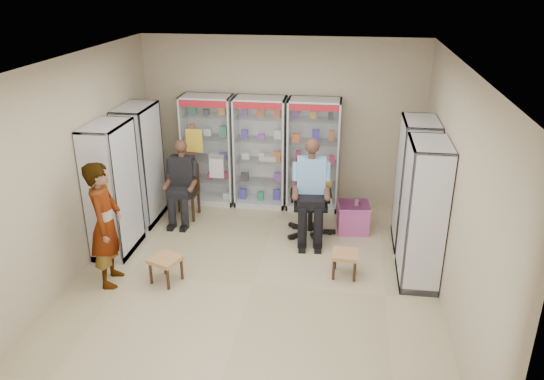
# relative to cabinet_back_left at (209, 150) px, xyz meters

# --- Properties ---
(floor) EXTENTS (6.00, 6.00, 0.00)m
(floor) POSITION_rel_cabinet_back_left_xyz_m (1.30, -2.73, -1.00)
(floor) COLOR tan
(floor) RESTS_ON ground
(room_shell) EXTENTS (5.02, 6.02, 3.01)m
(room_shell) POSITION_rel_cabinet_back_left_xyz_m (1.30, -2.73, 0.97)
(room_shell) COLOR tan
(room_shell) RESTS_ON ground
(cabinet_back_left) EXTENTS (0.90, 0.50, 2.00)m
(cabinet_back_left) POSITION_rel_cabinet_back_left_xyz_m (0.00, 0.00, 0.00)
(cabinet_back_left) COLOR silver
(cabinet_back_left) RESTS_ON floor
(cabinet_back_mid) EXTENTS (0.90, 0.50, 2.00)m
(cabinet_back_mid) POSITION_rel_cabinet_back_left_xyz_m (0.95, 0.00, 0.00)
(cabinet_back_mid) COLOR #A8AAAF
(cabinet_back_mid) RESTS_ON floor
(cabinet_back_right) EXTENTS (0.90, 0.50, 2.00)m
(cabinet_back_right) POSITION_rel_cabinet_back_left_xyz_m (1.90, 0.00, 0.00)
(cabinet_back_right) COLOR silver
(cabinet_back_right) RESTS_ON floor
(cabinet_right_far) EXTENTS (0.90, 0.50, 2.00)m
(cabinet_right_far) POSITION_rel_cabinet_back_left_xyz_m (3.53, -1.13, 0.00)
(cabinet_right_far) COLOR #AEB1B6
(cabinet_right_far) RESTS_ON floor
(cabinet_right_near) EXTENTS (0.90, 0.50, 2.00)m
(cabinet_right_near) POSITION_rel_cabinet_back_left_xyz_m (3.53, -2.23, 0.00)
(cabinet_right_near) COLOR #A0A2A7
(cabinet_right_near) RESTS_ON floor
(cabinet_left_far) EXTENTS (0.90, 0.50, 2.00)m
(cabinet_left_far) POSITION_rel_cabinet_back_left_xyz_m (-0.93, -0.93, 0.00)
(cabinet_left_far) COLOR silver
(cabinet_left_far) RESTS_ON floor
(cabinet_left_near) EXTENTS (0.90, 0.50, 2.00)m
(cabinet_left_near) POSITION_rel_cabinet_back_left_xyz_m (-0.93, -2.03, 0.00)
(cabinet_left_near) COLOR #A0A3A7
(cabinet_left_near) RESTS_ON floor
(wooden_chair) EXTENTS (0.42, 0.42, 0.94)m
(wooden_chair) POSITION_rel_cabinet_back_left_xyz_m (-0.25, -0.73, -0.53)
(wooden_chair) COLOR black
(wooden_chair) RESTS_ON floor
(seated_customer) EXTENTS (0.44, 0.60, 1.34)m
(seated_customer) POSITION_rel_cabinet_back_left_xyz_m (-0.25, -0.78, -0.33)
(seated_customer) COLOR black
(seated_customer) RESTS_ON floor
(office_chair) EXTENTS (0.72, 0.72, 1.22)m
(office_chair) POSITION_rel_cabinet_back_left_xyz_m (1.95, -1.08, -0.39)
(office_chair) COLOR black
(office_chair) RESTS_ON floor
(seated_shopkeeper) EXTENTS (0.57, 0.75, 1.55)m
(seated_shopkeeper) POSITION_rel_cabinet_back_left_xyz_m (1.95, -1.13, -0.22)
(seated_shopkeeper) COLOR #6F97DC
(seated_shopkeeper) RESTS_ON floor
(pink_trunk) EXTENTS (0.55, 0.53, 0.48)m
(pink_trunk) POSITION_rel_cabinet_back_left_xyz_m (2.64, -0.85, -0.76)
(pink_trunk) COLOR #C64F96
(pink_trunk) RESTS_ON floor
(tea_glass) EXTENTS (0.07, 0.07, 0.09)m
(tea_glass) POSITION_rel_cabinet_back_left_xyz_m (2.69, -0.88, -0.47)
(tea_glass) COLOR #5F1E08
(tea_glass) RESTS_ON pink_trunk
(woven_stool_a) EXTENTS (0.37, 0.37, 0.36)m
(woven_stool_a) POSITION_rel_cabinet_back_left_xyz_m (2.54, -2.29, -0.82)
(woven_stool_a) COLOR #9D6F42
(woven_stool_a) RESTS_ON floor
(woven_stool_b) EXTENTS (0.48, 0.48, 0.37)m
(woven_stool_b) POSITION_rel_cabinet_back_left_xyz_m (0.10, -2.81, -0.81)
(woven_stool_b) COLOR #A78946
(woven_stool_b) RESTS_ON floor
(standing_man) EXTENTS (0.52, 0.70, 1.76)m
(standing_man) POSITION_rel_cabinet_back_left_xyz_m (-0.65, -2.92, -0.12)
(standing_man) COLOR gray
(standing_man) RESTS_ON floor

